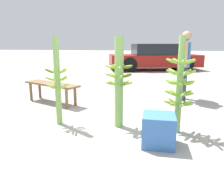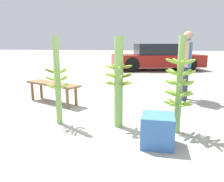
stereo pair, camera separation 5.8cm
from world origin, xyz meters
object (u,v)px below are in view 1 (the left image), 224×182
produce_crate (158,130)px  market_bench (52,86)px  parked_car (155,57)px  banana_stalk_left (58,81)px  banana_stalk_center (119,82)px  vendor_person (185,60)px  banana_stalk_right (180,84)px

produce_crate → market_bench: bearing=143.8°
parked_car → produce_crate: 8.44m
banana_stalk_left → banana_stalk_center: bearing=4.3°
banana_stalk_left → vendor_person: vendor_person is taller
parked_car → produce_crate: bearing=164.1°
banana_stalk_right → vendor_person: (0.32, 2.00, 0.19)m
banana_stalk_right → parked_car: 7.96m
banana_stalk_left → parked_car: (1.53, 7.96, -0.08)m
banana_stalk_center → banana_stalk_right: 0.88m
market_bench → produce_crate: bearing=-12.8°
banana_stalk_center → market_bench: 2.01m
banana_stalk_right → produce_crate: bearing=-120.5°
vendor_person → parked_car: vendor_person is taller
banana_stalk_right → vendor_person: vendor_person is taller
banana_stalk_center → produce_crate: 0.95m
banana_stalk_left → produce_crate: size_ratio=3.45×
market_bench → parked_car: size_ratio=0.30×
banana_stalk_right → parked_car: banana_stalk_right is taller
parked_car → vendor_person: bearing=169.9°
banana_stalk_left → parked_car: banana_stalk_left is taller
vendor_person → market_bench: bearing=-63.7°
banana_stalk_right → banana_stalk_center: bearing=175.5°
banana_stalk_left → market_bench: size_ratio=0.98×
banana_stalk_left → produce_crate: 1.70m
banana_stalk_center → parked_car: (0.57, 7.89, -0.08)m
banana_stalk_left → banana_stalk_right: 1.83m
banana_stalk_right → vendor_person: size_ratio=0.90×
banana_stalk_center → vendor_person: 2.28m
vendor_person → produce_crate: size_ratio=3.85×
market_bench → produce_crate: market_bench is taller
banana_stalk_right → market_bench: size_ratio=0.98×
banana_stalk_center → banana_stalk_right: (0.87, -0.07, 0.01)m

